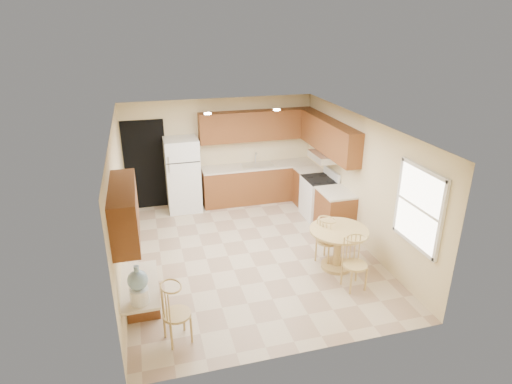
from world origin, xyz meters
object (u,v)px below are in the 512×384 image
object	(u,v)px
stove	(319,197)
chair_table_a	(329,238)
chair_table_b	(358,261)
water_crock	(138,286)
refrigerator	(183,175)
dining_table	(338,243)
chair_desk	(177,311)

from	to	relation	value
stove	chair_table_a	bearing A→B (deg)	-107.83
chair_table_b	water_crock	bearing A→B (deg)	3.35
refrigerator	chair_table_a	xyz separation A→B (m)	(2.26, -3.14, -0.32)
refrigerator	chair_table_a	size ratio (longest dim) A/B	1.97
chair_table_a	water_crock	xyz separation A→B (m)	(-3.31, -1.38, 0.49)
refrigerator	dining_table	world-z (taller)	refrigerator
chair_table_a	chair_desk	size ratio (longest dim) A/B	0.96
refrigerator	chair_desk	size ratio (longest dim) A/B	1.89
dining_table	chair_desk	bearing A→B (deg)	-157.32
chair_desk	water_crock	size ratio (longest dim) A/B	1.66
stove	water_crock	xyz separation A→B (m)	(-3.92, -3.30, 0.55)
dining_table	chair_desk	distance (m)	3.20
refrigerator	dining_table	distance (m)	4.07
chair_desk	stove	bearing A→B (deg)	118.74
refrigerator	chair_table_b	xyz separation A→B (m)	(2.35, -4.04, -0.30)
chair_table_b	dining_table	bearing A→B (deg)	-94.68
chair_table_a	refrigerator	bearing A→B (deg)	-174.54
chair_desk	dining_table	bearing A→B (deg)	97.76
refrigerator	chair_table_a	distance (m)	3.88
dining_table	chair_desk	size ratio (longest dim) A/B	1.14
stove	chair_table_b	xyz separation A→B (m)	(-0.52, -2.82, 0.08)
dining_table	chair_table_a	size ratio (longest dim) A/B	1.19
refrigerator	chair_table_b	world-z (taller)	refrigerator
refrigerator	stove	bearing A→B (deg)	-22.99
dining_table	chair_table_b	size ratio (longest dim) A/B	1.14
refrigerator	dining_table	size ratio (longest dim) A/B	1.66
stove	dining_table	xyz separation A→B (m)	(-0.52, -2.08, 0.03)
refrigerator	chair_table_a	bearing A→B (deg)	-54.24
chair_desk	chair_table_b	bearing A→B (deg)	84.63
chair_table_a	chair_desk	bearing A→B (deg)	-94.21
dining_table	water_crock	size ratio (longest dim) A/B	1.89
stove	chair_table_b	size ratio (longest dim) A/B	1.20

